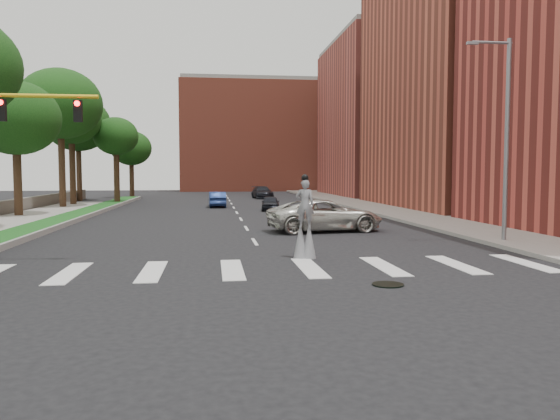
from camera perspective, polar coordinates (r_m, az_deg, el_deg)
The scene contains 20 objects.
ground_plane at distance 17.16m, azimuth -0.56°, elevation -6.76°, with size 160.00×160.00×0.00m, color black.
grass_median at distance 38.10m, azimuth -21.66°, elevation -0.90°, with size 2.00×60.00×0.25m, color #154A18.
median_curb at distance 37.85m, azimuth -20.12°, elevation -0.87°, with size 0.20×60.00×0.28m, color gray.
sidewalk_right at distance 44.28m, azimuth 11.90°, elevation -0.10°, with size 5.00×90.00×0.18m, color gray.
manhole at distance 15.87m, azimuth 11.20°, elevation -7.65°, with size 0.90×0.90×0.04m, color black.
building_mid at distance 53.25m, azimuth 20.25°, elevation 13.28°, with size 16.00×22.00×24.00m, color #A84835.
building_far at distance 74.99m, azimuth 11.66°, elevation 9.14°, with size 16.00×22.00×20.00m, color #B34C42.
building_backdrop at distance 95.26m, azimuth -2.36°, elevation 7.51°, with size 26.00×14.00×18.00m, color #A84835.
streetlight at distance 26.17m, azimuth 22.44°, elevation 7.42°, with size 2.05×0.20×9.00m.
stilt_performer at distance 20.18m, azimuth 2.61°, elevation -1.51°, with size 0.83×0.59×3.12m.
suv_crossing at distance 29.46m, azimuth 4.73°, elevation -0.56°, with size 2.85×6.19×1.72m, color beige.
car_near at distance 45.13m, azimuth -1.01°, elevation 0.73°, with size 1.45×3.60×1.23m, color black.
car_mid at distance 49.90m, azimuth -6.58°, elevation 1.11°, with size 1.47×4.22×1.39m, color navy.
car_far at distance 65.46m, azimuth -1.88°, elevation 1.85°, with size 2.04×5.03×1.46m, color black.
tree_3 at distance 42.29m, azimuth -25.90°, elevation 8.60°, with size 6.02×6.02×9.48m.
tree_4 at distance 51.28m, azimuth -21.99°, elevation 10.21°, with size 7.09×7.09×12.05m.
tree_5 at distance 63.89m, azimuth -20.37°, elevation 8.41°, with size 6.98×6.98×11.37m.
tree_6 at distance 56.57m, azimuth -16.78°, elevation 7.31°, with size 4.38×4.38×8.57m.
tree_7 at distance 69.51m, azimuth -15.29°, elevation 6.21°, with size 4.96×4.96×8.18m.
tree_8 at distance 55.09m, azimuth -20.98°, elevation 8.81°, with size 5.49×5.49×10.46m.
Camera 1 is at (-1.93, -16.75, 3.21)m, focal length 35.00 mm.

